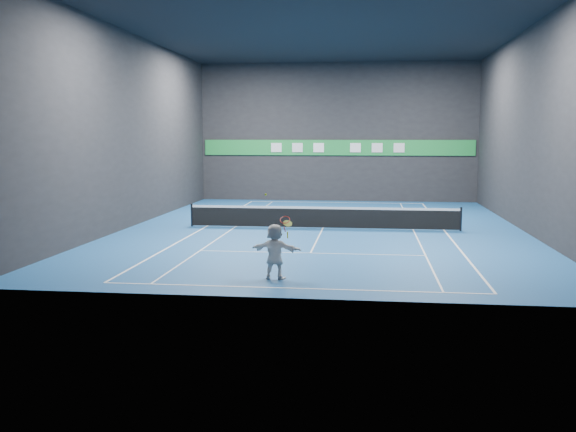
# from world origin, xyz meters

# --- Properties ---
(ground) EXTENTS (26.00, 26.00, 0.00)m
(ground) POSITION_xyz_m (0.00, 0.00, 0.00)
(ground) COLOR #184D88
(ground) RESTS_ON ground
(ceiling) EXTENTS (26.00, 26.00, 0.00)m
(ceiling) POSITION_xyz_m (0.00, 0.00, 9.00)
(ceiling) COLOR black
(ceiling) RESTS_ON ground
(wall_back) EXTENTS (18.00, 0.10, 9.00)m
(wall_back) POSITION_xyz_m (0.00, 13.00, 4.50)
(wall_back) COLOR black
(wall_back) RESTS_ON ground
(wall_front) EXTENTS (18.00, 0.10, 9.00)m
(wall_front) POSITION_xyz_m (0.00, -13.00, 4.50)
(wall_front) COLOR black
(wall_front) RESTS_ON ground
(wall_left) EXTENTS (0.10, 26.00, 9.00)m
(wall_left) POSITION_xyz_m (-9.00, 0.00, 4.50)
(wall_left) COLOR black
(wall_left) RESTS_ON ground
(wall_right) EXTENTS (0.10, 26.00, 9.00)m
(wall_right) POSITION_xyz_m (9.00, 0.00, 4.50)
(wall_right) COLOR black
(wall_right) RESTS_ON ground
(baseline_near) EXTENTS (10.98, 0.08, 0.01)m
(baseline_near) POSITION_xyz_m (0.00, -11.89, 0.00)
(baseline_near) COLOR white
(baseline_near) RESTS_ON ground
(baseline_far) EXTENTS (10.98, 0.08, 0.01)m
(baseline_far) POSITION_xyz_m (0.00, 11.89, 0.00)
(baseline_far) COLOR white
(baseline_far) RESTS_ON ground
(sideline_doubles_left) EXTENTS (0.08, 23.78, 0.01)m
(sideline_doubles_left) POSITION_xyz_m (-5.49, 0.00, 0.00)
(sideline_doubles_left) COLOR white
(sideline_doubles_left) RESTS_ON ground
(sideline_doubles_right) EXTENTS (0.08, 23.78, 0.01)m
(sideline_doubles_right) POSITION_xyz_m (5.49, 0.00, 0.00)
(sideline_doubles_right) COLOR white
(sideline_doubles_right) RESTS_ON ground
(sideline_singles_left) EXTENTS (0.06, 23.78, 0.01)m
(sideline_singles_left) POSITION_xyz_m (-4.11, 0.00, 0.00)
(sideline_singles_left) COLOR white
(sideline_singles_left) RESTS_ON ground
(sideline_singles_right) EXTENTS (0.06, 23.78, 0.01)m
(sideline_singles_right) POSITION_xyz_m (4.11, 0.00, 0.00)
(sideline_singles_right) COLOR white
(sideline_singles_right) RESTS_ON ground
(service_line_near) EXTENTS (8.23, 0.06, 0.01)m
(service_line_near) POSITION_xyz_m (0.00, -6.40, 0.00)
(service_line_near) COLOR white
(service_line_near) RESTS_ON ground
(service_line_far) EXTENTS (8.23, 0.06, 0.01)m
(service_line_far) POSITION_xyz_m (0.00, 6.40, 0.00)
(service_line_far) COLOR white
(service_line_far) RESTS_ON ground
(center_service_line) EXTENTS (0.06, 12.80, 0.01)m
(center_service_line) POSITION_xyz_m (0.00, 0.00, 0.00)
(center_service_line) COLOR white
(center_service_line) RESTS_ON ground
(player) EXTENTS (1.60, 0.78, 1.65)m
(player) POSITION_xyz_m (-0.67, -10.76, 0.83)
(player) COLOR white
(player) RESTS_ON ground
(tennis_ball) EXTENTS (0.07, 0.07, 0.07)m
(tennis_ball) POSITION_xyz_m (-0.93, -10.78, 2.52)
(tennis_ball) COLOR #C9F328
(tennis_ball) RESTS_ON player
(tennis_net) EXTENTS (12.50, 0.10, 1.07)m
(tennis_net) POSITION_xyz_m (0.00, 0.00, 0.54)
(tennis_net) COLOR black
(tennis_net) RESTS_ON ground
(sponsor_banner) EXTENTS (17.64, 0.11, 1.00)m
(sponsor_banner) POSITION_xyz_m (0.00, 12.93, 3.50)
(sponsor_banner) COLOR #1E8D3A
(sponsor_banner) RESTS_ON wall_back
(tennis_racket) EXTENTS (0.46, 0.32, 0.70)m
(tennis_racket) POSITION_xyz_m (-0.36, -10.71, 1.69)
(tennis_racket) COLOR red
(tennis_racket) RESTS_ON player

